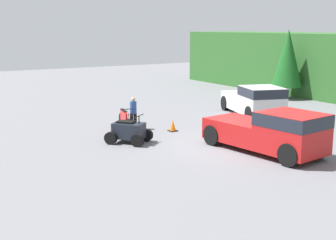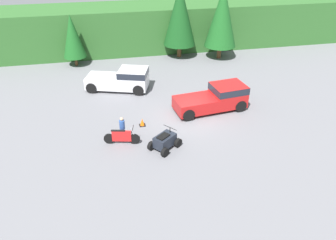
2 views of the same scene
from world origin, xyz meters
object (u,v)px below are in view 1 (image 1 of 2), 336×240
object	(u,v)px
pickup_truck_red	(273,131)
dirt_bike	(125,120)
pickup_truck_second	(255,100)
rider_person	(133,112)
traffic_cone	(173,126)
quad_atv	(129,132)

from	to	relation	value
pickup_truck_red	dirt_bike	size ratio (longest dim) A/B	2.45
pickup_truck_red	pickup_truck_second	distance (m)	7.99
pickup_truck_second	rider_person	bearing A→B (deg)	-77.25
dirt_bike	traffic_cone	world-z (taller)	dirt_bike
dirt_bike	pickup_truck_red	bearing A→B (deg)	36.13
pickup_truck_red	traffic_cone	distance (m)	5.83
quad_atv	traffic_cone	distance (m)	3.09
dirt_bike	rider_person	size ratio (longest dim) A/B	1.37
pickup_truck_second	dirt_bike	distance (m)	7.93
pickup_truck_red	pickup_truck_second	bearing A→B (deg)	136.34
pickup_truck_second	quad_atv	bearing A→B (deg)	-60.96
pickup_truck_red	dirt_bike	xyz separation A→B (m)	(-7.20, -3.09, -0.48)
quad_atv	traffic_cone	bearing A→B (deg)	69.46
quad_atv	rider_person	world-z (taller)	rider_person
pickup_truck_red	traffic_cone	bearing A→B (deg)	-174.82
pickup_truck_red	pickup_truck_second	size ratio (longest dim) A/B	1.01
dirt_bike	traffic_cone	xyz separation A→B (m)	(1.53, 1.88, -0.24)
rider_person	pickup_truck_red	bearing A→B (deg)	41.56
pickup_truck_second	rider_person	distance (m)	7.47
pickup_truck_red	traffic_cone	xyz separation A→B (m)	(-5.66, -1.21, -0.72)
quad_atv	rider_person	distance (m)	2.86
rider_person	traffic_cone	xyz separation A→B (m)	(1.44, 1.44, -0.63)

